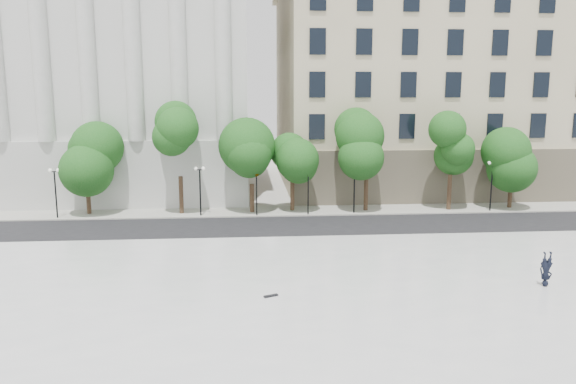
# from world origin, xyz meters

# --- Properties ---
(ground) EXTENTS (160.00, 160.00, 0.00)m
(ground) POSITION_xyz_m (0.00, 0.00, 0.00)
(ground) COLOR beige
(ground) RESTS_ON ground
(plaza) EXTENTS (44.00, 22.00, 0.45)m
(plaza) POSITION_xyz_m (0.00, 3.00, 0.23)
(plaza) COLOR silver
(plaza) RESTS_ON ground
(street) EXTENTS (60.00, 8.00, 0.02)m
(street) POSITION_xyz_m (0.00, 18.00, 0.01)
(street) COLOR black
(street) RESTS_ON ground
(far_sidewalk) EXTENTS (60.00, 4.00, 0.12)m
(far_sidewalk) POSITION_xyz_m (0.00, 24.00, 0.06)
(far_sidewalk) COLOR #B4B1A6
(far_sidewalk) RESTS_ON ground
(building_west) EXTENTS (31.50, 27.65, 25.60)m
(building_west) POSITION_xyz_m (-17.00, 38.57, 12.89)
(building_west) COLOR silver
(building_west) RESTS_ON ground
(building_east) EXTENTS (36.00, 26.15, 23.00)m
(building_east) POSITION_xyz_m (20.00, 38.91, 11.14)
(building_east) COLOR beige
(building_east) RESTS_ON ground
(traffic_light_west) EXTENTS (0.92, 1.72, 4.18)m
(traffic_light_west) POSITION_xyz_m (-1.37, 22.30, 3.68)
(traffic_light_west) COLOR black
(traffic_light_west) RESTS_ON ground
(traffic_light_east) EXTENTS (0.83, 1.86, 4.23)m
(traffic_light_east) POSITION_xyz_m (2.86, 22.30, 3.73)
(traffic_light_east) COLOR black
(traffic_light_east) RESTS_ON ground
(person_lying) EXTENTS (0.70, 1.81, 0.49)m
(person_lying) POSITION_xyz_m (12.75, 3.21, 0.69)
(person_lying) COLOR black
(person_lying) RESTS_ON plaza
(skateboard) EXTENTS (0.73, 0.45, 0.07)m
(skateboard) POSITION_xyz_m (-1.14, 2.81, 0.49)
(skateboard) COLOR black
(skateboard) RESTS_ON plaza
(street_trees) EXTENTS (40.00, 4.43, 7.90)m
(street_trees) POSITION_xyz_m (2.82, 23.73, 5.14)
(street_trees) COLOR #382619
(street_trees) RESTS_ON ground
(lamp_posts) EXTENTS (36.80, 0.28, 4.51)m
(lamp_posts) POSITION_xyz_m (0.72, 22.60, 2.96)
(lamp_posts) COLOR black
(lamp_posts) RESTS_ON ground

